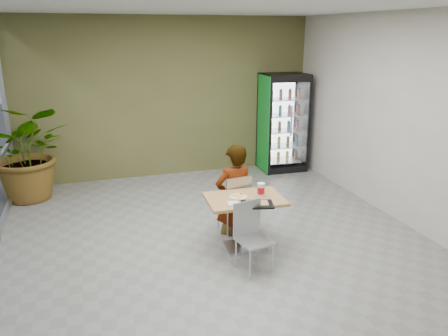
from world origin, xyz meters
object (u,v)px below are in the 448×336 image
(chair_far, at_px, (236,200))
(potted_plant, at_px, (29,152))
(dining_table, at_px, (244,212))
(chair_near, at_px, (251,231))
(beverage_fridge, at_px, (283,123))
(soda_cup, at_px, (261,190))
(seated_woman, at_px, (234,199))
(cafeteria_tray, at_px, (257,204))

(chair_far, height_order, potted_plant, potted_plant)
(dining_table, relative_size, chair_near, 1.21)
(chair_far, height_order, beverage_fridge, beverage_fridge)
(beverage_fridge, bearing_deg, dining_table, -120.45)
(chair_far, distance_m, chair_near, 1.03)
(soda_cup, bearing_deg, potted_plant, 137.05)
(dining_table, distance_m, seated_woman, 0.55)
(chair_far, relative_size, cafeteria_tray, 2.24)
(chair_near, xyz_separation_m, seated_woman, (0.15, 1.06, 0.01))
(chair_far, xyz_separation_m, cafeteria_tray, (0.01, -0.80, 0.23))
(soda_cup, relative_size, cafeteria_tray, 0.45)
(cafeteria_tray, relative_size, potted_plant, 0.23)
(cafeteria_tray, distance_m, beverage_fridge, 4.05)
(chair_near, relative_size, seated_woman, 0.53)
(cafeteria_tray, bearing_deg, beverage_fridge, 60.34)
(soda_cup, xyz_separation_m, potted_plant, (-3.18, 2.96, 0.02))
(dining_table, height_order, chair_near, chair_near)
(chair_near, bearing_deg, potted_plant, 117.99)
(cafeteria_tray, bearing_deg, potted_plant, 132.66)
(seated_woman, relative_size, potted_plant, 0.96)
(seated_woman, distance_m, potted_plant, 3.85)
(beverage_fridge, bearing_deg, cafeteria_tray, -117.39)
(chair_far, distance_m, soda_cup, 0.62)
(chair_near, distance_m, beverage_fridge, 4.34)
(beverage_fridge, bearing_deg, potted_plant, -174.85)
(dining_table, bearing_deg, chair_far, 83.90)
(chair_near, relative_size, soda_cup, 4.83)
(chair_near, bearing_deg, seated_woman, 70.75)
(dining_table, distance_m, chair_near, 0.53)
(seated_woman, distance_m, cafeteria_tray, 0.88)
(cafeteria_tray, relative_size, beverage_fridge, 0.20)
(dining_table, height_order, soda_cup, soda_cup)
(chair_near, height_order, potted_plant, potted_plant)
(soda_cup, distance_m, beverage_fridge, 3.70)
(chair_near, distance_m, soda_cup, 0.70)
(soda_cup, bearing_deg, seated_woman, 109.56)
(cafeteria_tray, bearing_deg, seated_woman, 91.43)
(chair_near, height_order, beverage_fridge, beverage_fridge)
(chair_near, bearing_deg, beverage_fridge, 48.53)
(chair_far, distance_m, beverage_fridge, 3.41)
(seated_woman, xyz_separation_m, cafeteria_tray, (0.02, -0.85, 0.24))
(seated_woman, height_order, cafeteria_tray, seated_woman)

